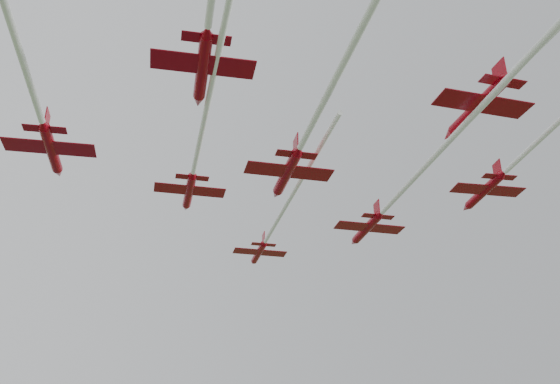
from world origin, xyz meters
TOP-DOWN VIEW (x-y plane):
  - jet_lead at (1.77, 9.90)m, footprint 22.20×43.67m
  - jet_row2_left at (-17.37, -0.49)m, footprint 24.96×48.34m
  - jet_row2_right at (3.30, -15.45)m, footprint 29.82×59.50m
  - jet_row3_left at (-39.37, -7.69)m, footprint 31.13×55.18m
  - jet_row3_mid at (-14.40, -17.17)m, footprint 23.50×45.44m
  - jet_row4_left at (-29.21, -21.84)m, footprint 22.90×41.21m

SIDE VIEW (x-z plane):
  - jet_row3_mid at x=-14.40m, z-range 48.22..51.16m
  - jet_row2_right at x=3.30m, z-range 49.07..51.93m
  - jet_row3_left at x=-39.37m, z-range 49.55..52.45m
  - jet_lead at x=1.77m, z-range 50.48..53.01m
  - jet_row2_left at x=-17.37m, z-range 52.18..55.00m
  - jet_row4_left at x=-29.21m, z-range 52.13..55.07m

